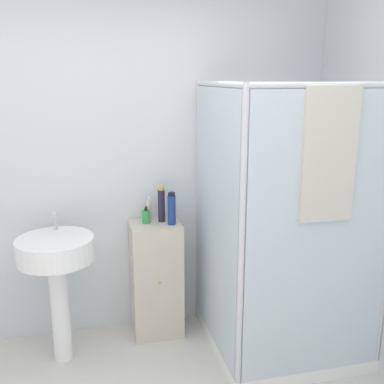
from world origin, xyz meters
TOP-DOWN VIEW (x-y plane):
  - wall_back at (0.00, 1.70)m, footprint 6.40×0.06m
  - shower_enclosure at (1.11, 1.08)m, footprint 1.00×1.03m
  - vanity_cabinet at (0.33, 1.51)m, footprint 0.36×0.32m
  - sink at (-0.36, 1.33)m, footprint 0.50×0.50m
  - soap_dispenser at (0.26, 1.53)m, footprint 0.06×0.06m
  - shampoo_bottle_tall_black at (0.38, 1.54)m, footprint 0.05×0.05m
  - shampoo_bottle_blue at (0.44, 1.46)m, footprint 0.06×0.06m
  - lotion_bottle_white at (0.29, 1.59)m, footprint 0.04×0.04m

SIDE VIEW (x-z plane):
  - vanity_cabinet at x=0.33m, z-range 0.00..0.88m
  - shower_enclosure at x=1.11m, z-range -0.47..1.41m
  - sink at x=-0.36m, z-range 0.20..1.22m
  - soap_dispenser at x=0.26m, z-range 0.86..0.99m
  - lotion_bottle_white at x=0.29m, z-range 0.86..1.05m
  - shampoo_bottle_blue at x=0.44m, z-range 0.87..1.11m
  - shampoo_bottle_tall_black at x=0.38m, z-range 0.87..1.13m
  - wall_back at x=0.00m, z-range 0.00..2.50m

